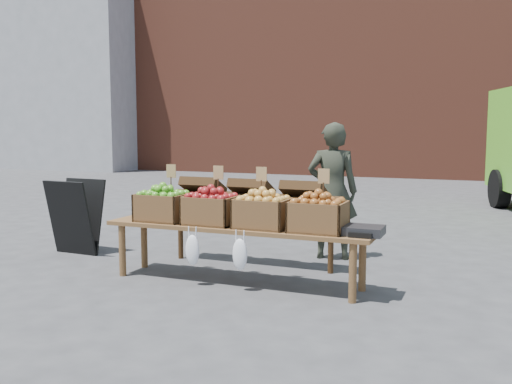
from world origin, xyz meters
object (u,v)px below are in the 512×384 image
at_px(vendor, 333,191).
at_px(display_bench, 237,254).
at_px(crate_green_apples, 318,217).
at_px(back_table, 252,219).
at_px(crate_russet_pears, 211,210).
at_px(chalkboard_sign, 76,216).
at_px(crate_red_apples, 263,213).
at_px(crate_golden_apples, 163,207).
at_px(weighing_scale, 364,231).

height_order(vendor, display_bench, vendor).
bearing_deg(crate_green_apples, vendor, 99.63).
height_order(back_table, crate_russet_pears, back_table).
xyz_separation_m(back_table, crate_green_apples, (0.97, -0.72, 0.19)).
xyz_separation_m(chalkboard_sign, back_table, (2.20, 0.26, 0.06)).
xyz_separation_m(vendor, crate_russet_pears, (-0.86, -1.40, -0.08)).
xyz_separation_m(back_table, crate_red_apples, (0.42, -0.72, 0.19)).
bearing_deg(chalkboard_sign, crate_green_apples, -5.86).
height_order(chalkboard_sign, display_bench, chalkboard_sign).
bearing_deg(display_bench, crate_russet_pears, 180.00).
bearing_deg(chalkboard_sign, crate_russet_pears, -10.15).
height_order(vendor, crate_russet_pears, vendor).
bearing_deg(chalkboard_sign, crate_golden_apples, -14.49).
xyz_separation_m(chalkboard_sign, crate_red_apples, (2.62, -0.46, 0.25)).
relative_size(vendor, crate_red_apples, 3.17).
xyz_separation_m(chalkboard_sign, weighing_scale, (3.59, -0.46, 0.15)).
bearing_deg(weighing_scale, crate_russet_pears, 180.00).
height_order(crate_red_apples, weighing_scale, crate_red_apples).
bearing_deg(display_bench, vendor, 67.31).
bearing_deg(vendor, display_bench, 56.16).
xyz_separation_m(crate_golden_apples, weighing_scale, (2.08, 0.00, -0.10)).
relative_size(chalkboard_sign, crate_russet_pears, 1.83).
xyz_separation_m(back_table, display_bench, (0.14, -0.72, -0.24)).
height_order(chalkboard_sign, crate_red_apples, chalkboard_sign).
bearing_deg(display_bench, crate_green_apples, 0.00).
height_order(chalkboard_sign, weighing_scale, chalkboard_sign).
relative_size(back_table, crate_golden_apples, 4.20).
relative_size(chalkboard_sign, crate_green_apples, 1.83).
bearing_deg(crate_green_apples, crate_golden_apples, 180.00).
xyz_separation_m(crate_golden_apples, crate_russet_pears, (0.55, 0.00, 0.00)).
xyz_separation_m(crate_russet_pears, crate_red_apples, (0.55, 0.00, 0.00)).
distance_m(vendor, crate_golden_apples, 1.99).
height_order(crate_golden_apples, crate_red_apples, same).
distance_m(crate_red_apples, weighing_scale, 0.98).
bearing_deg(vendor, chalkboard_sign, 6.67).
bearing_deg(crate_red_apples, back_table, 120.18).
distance_m(chalkboard_sign, weighing_scale, 3.63).
relative_size(vendor, chalkboard_sign, 1.73).
bearing_deg(vendor, back_table, 31.94).
bearing_deg(crate_green_apples, weighing_scale, 0.00).
bearing_deg(crate_green_apples, crate_red_apples, 180.00).
height_order(crate_golden_apples, crate_russet_pears, same).
height_order(vendor, back_table, vendor).
distance_m(vendor, display_bench, 1.60).
relative_size(crate_golden_apples, weighing_scale, 1.47).
height_order(crate_russet_pears, weighing_scale, crate_russet_pears).
relative_size(back_table, crate_red_apples, 4.20).
height_order(vendor, weighing_scale, vendor).
xyz_separation_m(chalkboard_sign, crate_golden_apples, (1.52, -0.46, 0.25)).
bearing_deg(back_table, display_bench, -78.72).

